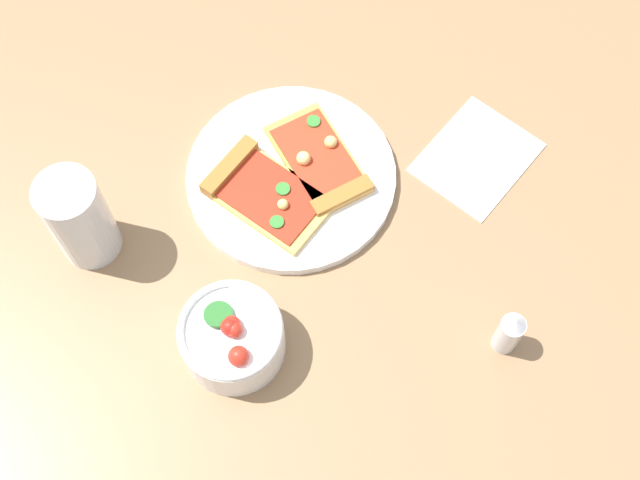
# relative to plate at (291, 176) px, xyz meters

# --- Properties ---
(ground_plane) EXTENTS (2.40, 2.40, 0.00)m
(ground_plane) POSITION_rel_plate_xyz_m (-0.00, 0.04, -0.01)
(ground_plane) COLOR #93704C
(ground_plane) RESTS_ON ground
(plate) EXTENTS (0.26, 0.26, 0.01)m
(plate) POSITION_rel_plate_xyz_m (0.00, 0.00, 0.00)
(plate) COLOR white
(plate) RESTS_ON ground_plane
(pizza_slice_near) EXTENTS (0.16, 0.15, 0.02)m
(pizza_slice_near) POSITION_rel_plate_xyz_m (-0.03, -0.02, 0.01)
(pizza_slice_near) COLOR gold
(pizza_slice_near) RESTS_ON plate
(pizza_slice_far) EXTENTS (0.16, 0.13, 0.02)m
(pizza_slice_far) POSITION_rel_plate_xyz_m (0.02, 0.04, 0.01)
(pizza_slice_far) COLOR #E5B256
(pizza_slice_far) RESTS_ON plate
(salad_bowl) EXTENTS (0.12, 0.12, 0.08)m
(salad_bowl) POSITION_rel_plate_xyz_m (-0.01, 0.23, 0.03)
(salad_bowl) COLOR white
(salad_bowl) RESTS_ON ground_plane
(soda_glass) EXTENTS (0.07, 0.07, 0.13)m
(soda_glass) POSITION_rel_plate_xyz_m (0.20, 0.16, 0.06)
(soda_glass) COLOR silver
(soda_glass) RESTS_ON ground_plane
(paper_napkin) EXTENTS (0.16, 0.18, 0.00)m
(paper_napkin) POSITION_rel_plate_xyz_m (-0.21, -0.10, -0.01)
(paper_napkin) COLOR white
(paper_napkin) RESTS_ON ground_plane
(pepper_shaker) EXTENTS (0.03, 0.03, 0.07)m
(pepper_shaker) POSITION_rel_plate_xyz_m (-0.30, 0.13, 0.03)
(pepper_shaker) COLOR silver
(pepper_shaker) RESTS_ON ground_plane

